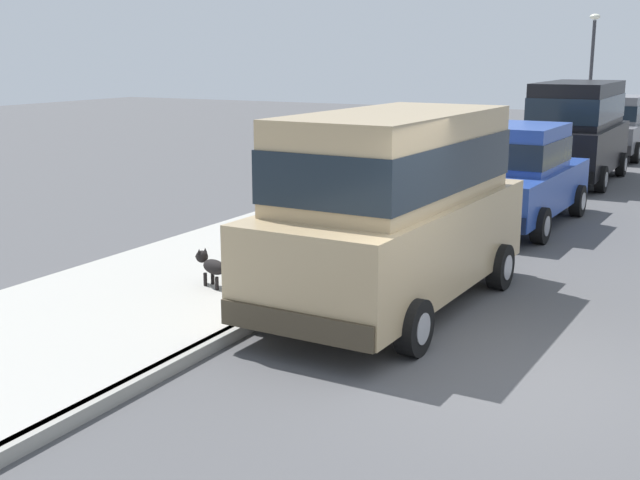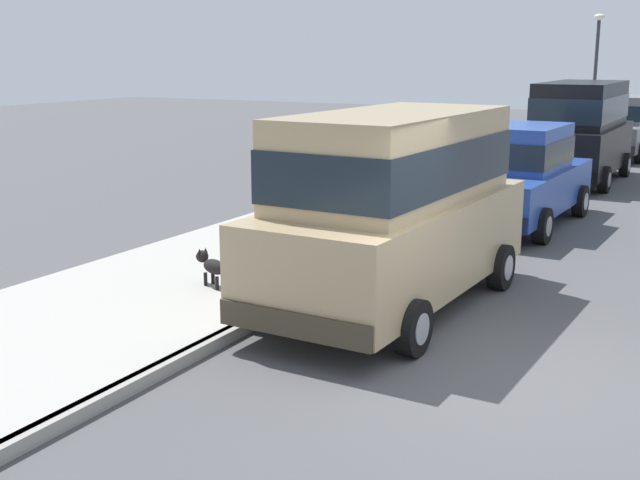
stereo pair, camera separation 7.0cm
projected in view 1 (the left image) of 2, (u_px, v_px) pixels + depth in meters
The scene contains 9 objects.
ground_plane at pixel (516, 379), 8.25m from camera, with size 80.00×80.00×0.00m, color #4C4C4F.
curb at pixel (251, 324), 9.72m from camera, with size 0.16×64.00×0.14m, color gray.
sidewalk at pixel (135, 302), 10.55m from camera, with size 3.60×64.00×0.14m, color #A8A59E.
car_tan_van at pixel (395, 201), 10.31m from camera, with size 2.25×4.96×2.52m.
car_blue_sedan at pixel (515, 174), 15.47m from camera, with size 2.13×4.65×1.92m.
car_black_van at pixel (576, 127), 20.66m from camera, with size 2.15×4.90×2.52m.
car_grey_sedan at pixel (614, 126), 25.72m from camera, with size 2.07×4.61×1.92m.
dog_black at pixel (211, 265), 10.98m from camera, with size 0.73×0.35×0.49m.
street_lamp at pixel (592, 62), 28.62m from camera, with size 0.36×0.36×4.42m.
Camera 1 is at (1.91, -7.75, 3.23)m, focal length 45.63 mm.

